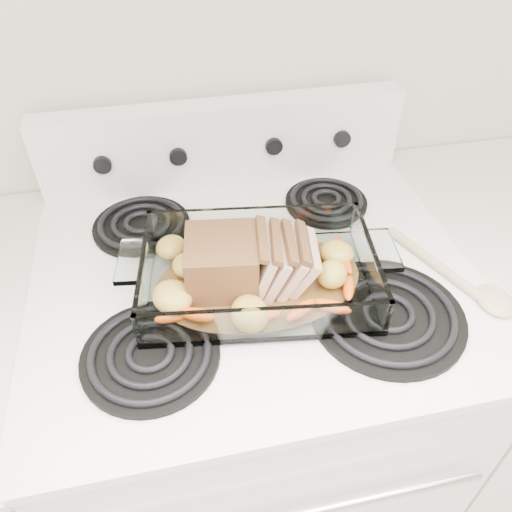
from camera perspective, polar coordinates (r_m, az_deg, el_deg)
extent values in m
cube|color=white|center=(1.27, -0.28, -17.10)|extent=(0.76, 0.65, 0.92)
cube|color=white|center=(0.90, -0.38, -1.85)|extent=(0.78, 0.67, 0.02)
cube|color=white|center=(1.08, -3.67, 12.75)|extent=(0.76, 0.06, 0.18)
cylinder|color=black|center=(0.78, -11.93, -11.10)|extent=(0.21, 0.21, 0.01)
cylinder|color=black|center=(0.84, 14.78, -6.63)|extent=(0.25, 0.25, 0.01)
cylinder|color=black|center=(1.01, -12.92, 3.38)|extent=(0.19, 0.19, 0.01)
cylinder|color=black|center=(1.06, 8.01, 6.12)|extent=(0.17, 0.17, 0.01)
cylinder|color=black|center=(1.05, -17.15, 10.02)|extent=(0.04, 0.02, 0.04)
cylinder|color=black|center=(1.05, -8.91, 11.25)|extent=(0.04, 0.02, 0.04)
cylinder|color=black|center=(1.07, 2.01, 12.52)|extent=(0.04, 0.02, 0.04)
cylinder|color=black|center=(1.11, 9.75, 13.15)|extent=(0.04, 0.02, 0.04)
cube|color=white|center=(1.50, 25.92, -11.08)|extent=(0.55, 0.65, 0.90)
cube|color=silver|center=(0.85, 0.28, -3.08)|extent=(0.38, 0.25, 0.01)
cube|color=silver|center=(0.75, 2.29, -7.56)|extent=(0.38, 0.01, 0.07)
cube|color=silver|center=(0.92, -1.32, 3.81)|extent=(0.38, 0.01, 0.07)
cube|color=silver|center=(0.82, -12.60, -3.13)|extent=(0.01, 0.25, 0.07)
cube|color=silver|center=(0.88, 12.31, 0.49)|extent=(0.01, 0.25, 0.07)
cylinder|color=#513616|center=(0.85, 0.28, -2.79)|extent=(0.22, 0.22, 0.00)
cube|color=brown|center=(0.81, -3.88, -1.18)|extent=(0.12, 0.12, 0.09)
cube|color=tan|center=(0.82, 0.67, -0.66)|extent=(0.04, 0.11, 0.09)
cube|color=tan|center=(0.83, 2.15, -0.53)|extent=(0.05, 0.11, 0.08)
cube|color=tan|center=(0.83, 3.62, -0.40)|extent=(0.05, 0.11, 0.08)
cube|color=tan|center=(0.84, 5.06, -0.27)|extent=(0.05, 0.10, 0.08)
ellipsoid|color=#FF4D00|center=(0.78, -8.95, -7.84)|extent=(0.06, 0.02, 0.02)
ellipsoid|color=#FF4D00|center=(0.82, 9.23, -4.95)|extent=(0.06, 0.02, 0.02)
ellipsoid|color=#FF4D00|center=(0.89, 9.69, -0.06)|extent=(0.06, 0.02, 0.02)
ellipsoid|color=#FF4D00|center=(0.86, -10.35, -2.03)|extent=(0.06, 0.02, 0.02)
ellipsoid|color=gold|center=(0.88, -10.63, 0.19)|extent=(0.06, 0.05, 0.05)
ellipsoid|color=gold|center=(0.90, 0.38, 2.17)|extent=(0.06, 0.05, 0.05)
ellipsoid|color=gold|center=(0.85, 8.75, -1.50)|extent=(0.06, 0.05, 0.05)
cylinder|color=tan|center=(0.95, 19.48, -0.57)|extent=(0.09, 0.20, 0.02)
ellipsoid|color=tan|center=(0.92, 25.67, -4.62)|extent=(0.06, 0.07, 0.02)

